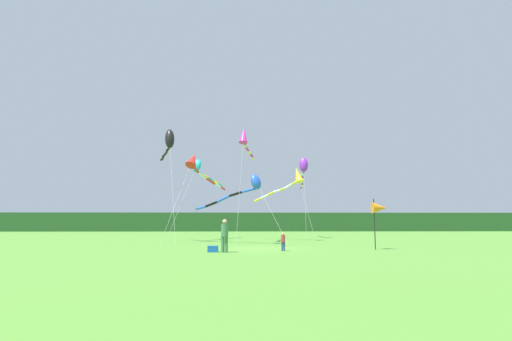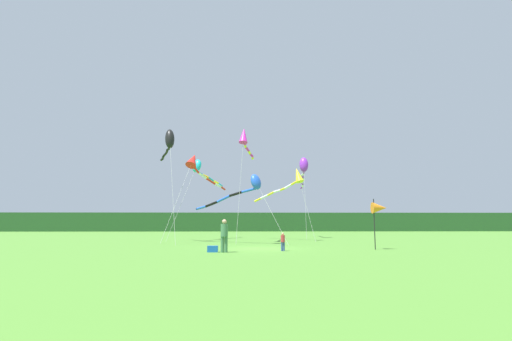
{
  "view_description": "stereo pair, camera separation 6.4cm",
  "coord_description": "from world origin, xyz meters",
  "px_view_note": "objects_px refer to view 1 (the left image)",
  "views": [
    {
      "loc": [
        -0.96,
        -25.81,
        1.71
      ],
      "look_at": [
        0.0,
        6.0,
        5.76
      ],
      "focal_mm": 28.16,
      "sensor_mm": 36.0,
      "label": 1
    },
    {
      "loc": [
        -0.89,
        -25.81,
        1.71
      ],
      "look_at": [
        0.0,
        6.0,
        5.76
      ],
      "focal_mm": 28.16,
      "sensor_mm": 36.0,
      "label": 2
    }
  ],
  "objects_px": {
    "kite_blue": "(247,187)",
    "kite_cyan": "(199,168)",
    "kite_red": "(196,164)",
    "kite_black": "(169,140)",
    "person_child": "(283,241)",
    "person_adult": "(225,234)",
    "kite_purple": "(303,167)",
    "kite_magenta": "(245,139)",
    "banner_flag_pole": "(379,208)",
    "kite_yellow": "(292,179)",
    "cooler_box": "(213,249)"
  },
  "relations": [
    {
      "from": "kite_blue",
      "to": "kite_cyan",
      "type": "distance_m",
      "value": 9.21
    },
    {
      "from": "kite_red",
      "to": "kite_black",
      "type": "height_order",
      "value": "kite_black"
    },
    {
      "from": "person_child",
      "to": "person_adult",
      "type": "bearing_deg",
      "value": -162.69
    },
    {
      "from": "kite_purple",
      "to": "kite_cyan",
      "type": "bearing_deg",
      "value": -166.14
    },
    {
      "from": "kite_magenta",
      "to": "kite_black",
      "type": "relative_size",
      "value": 0.99
    },
    {
      "from": "kite_red",
      "to": "banner_flag_pole",
      "type": "bearing_deg",
      "value": -43.65
    },
    {
      "from": "kite_red",
      "to": "kite_blue",
      "type": "xyz_separation_m",
      "value": [
        4.71,
        -5.86,
        -2.64
      ]
    },
    {
      "from": "kite_black",
      "to": "kite_yellow",
      "type": "bearing_deg",
      "value": 14.05
    },
    {
      "from": "banner_flag_pole",
      "to": "kite_magenta",
      "type": "relative_size",
      "value": 0.33
    },
    {
      "from": "kite_cyan",
      "to": "kite_purple",
      "type": "bearing_deg",
      "value": 13.86
    },
    {
      "from": "banner_flag_pole",
      "to": "kite_purple",
      "type": "height_order",
      "value": "kite_purple"
    },
    {
      "from": "kite_magenta",
      "to": "kite_purple",
      "type": "bearing_deg",
      "value": 53.64
    },
    {
      "from": "banner_flag_pole",
      "to": "kite_blue",
      "type": "height_order",
      "value": "kite_blue"
    },
    {
      "from": "person_adult",
      "to": "kite_black",
      "type": "distance_m",
      "value": 14.43
    },
    {
      "from": "person_child",
      "to": "kite_black",
      "type": "bearing_deg",
      "value": 130.86
    },
    {
      "from": "cooler_box",
      "to": "kite_blue",
      "type": "xyz_separation_m",
      "value": [
        1.95,
        8.3,
        4.22
      ]
    },
    {
      "from": "kite_red",
      "to": "kite_cyan",
      "type": "xyz_separation_m",
      "value": [
        0.1,
        1.73,
        -0.2
      ]
    },
    {
      "from": "kite_purple",
      "to": "kite_blue",
      "type": "bearing_deg",
      "value": -120.41
    },
    {
      "from": "banner_flag_pole",
      "to": "kite_yellow",
      "type": "distance_m",
      "value": 12.74
    },
    {
      "from": "kite_blue",
      "to": "kite_black",
      "type": "bearing_deg",
      "value": 158.93
    },
    {
      "from": "person_child",
      "to": "kite_cyan",
      "type": "height_order",
      "value": "kite_cyan"
    },
    {
      "from": "person_child",
      "to": "kite_red",
      "type": "bearing_deg",
      "value": 116.94
    },
    {
      "from": "person_child",
      "to": "banner_flag_pole",
      "type": "xyz_separation_m",
      "value": [
        6.12,
        1.04,
        1.92
      ]
    },
    {
      "from": "cooler_box",
      "to": "kite_black",
      "type": "relative_size",
      "value": 0.06
    },
    {
      "from": "person_adult",
      "to": "kite_cyan",
      "type": "xyz_separation_m",
      "value": [
        -3.31,
        16.13,
        5.82
      ]
    },
    {
      "from": "kite_purple",
      "to": "person_child",
      "type": "bearing_deg",
      "value": -102.47
    },
    {
      "from": "person_adult",
      "to": "kite_cyan",
      "type": "relative_size",
      "value": 0.23
    },
    {
      "from": "person_adult",
      "to": "kite_purple",
      "type": "bearing_deg",
      "value": 68.76
    },
    {
      "from": "kite_black",
      "to": "kite_blue",
      "type": "bearing_deg",
      "value": -21.07
    },
    {
      "from": "banner_flag_pole",
      "to": "kite_black",
      "type": "distance_m",
      "value": 18.35
    },
    {
      "from": "person_adult",
      "to": "banner_flag_pole",
      "type": "height_order",
      "value": "banner_flag_pole"
    },
    {
      "from": "person_child",
      "to": "cooler_box",
      "type": "xyz_separation_m",
      "value": [
        -4.03,
        -0.81,
        -0.42
      ]
    },
    {
      "from": "kite_magenta",
      "to": "kite_red",
      "type": "bearing_deg",
      "value": 138.03
    },
    {
      "from": "person_child",
      "to": "cooler_box",
      "type": "bearing_deg",
      "value": -168.59
    },
    {
      "from": "cooler_box",
      "to": "kite_purple",
      "type": "bearing_deg",
      "value": 66.78
    },
    {
      "from": "person_adult",
      "to": "kite_cyan",
      "type": "height_order",
      "value": "kite_cyan"
    },
    {
      "from": "kite_magenta",
      "to": "kite_black",
      "type": "distance_m",
      "value": 6.46
    },
    {
      "from": "kite_yellow",
      "to": "kite_black",
      "type": "distance_m",
      "value": 11.56
    },
    {
      "from": "person_adult",
      "to": "kite_magenta",
      "type": "height_order",
      "value": "kite_magenta"
    },
    {
      "from": "person_adult",
      "to": "kite_yellow",
      "type": "bearing_deg",
      "value": 68.2
    },
    {
      "from": "banner_flag_pole",
      "to": "kite_magenta",
      "type": "height_order",
      "value": "kite_magenta"
    },
    {
      "from": "banner_flag_pole",
      "to": "kite_blue",
      "type": "xyz_separation_m",
      "value": [
        -8.2,
        6.45,
        1.88
      ]
    },
    {
      "from": "cooler_box",
      "to": "banner_flag_pole",
      "type": "bearing_deg",
      "value": 10.36
    },
    {
      "from": "person_child",
      "to": "cooler_box",
      "type": "height_order",
      "value": "person_child"
    },
    {
      "from": "person_child",
      "to": "kite_blue",
      "type": "distance_m",
      "value": 8.66
    },
    {
      "from": "kite_yellow",
      "to": "kite_purple",
      "type": "height_order",
      "value": "kite_purple"
    },
    {
      "from": "kite_purple",
      "to": "kite_cyan",
      "type": "relative_size",
      "value": 1.08
    },
    {
      "from": "person_adult",
      "to": "kite_magenta",
      "type": "bearing_deg",
      "value": 83.92
    },
    {
      "from": "kite_cyan",
      "to": "kite_black",
      "type": "bearing_deg",
      "value": -111.65
    },
    {
      "from": "cooler_box",
      "to": "kite_blue",
      "type": "height_order",
      "value": "kite_blue"
    }
  ]
}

